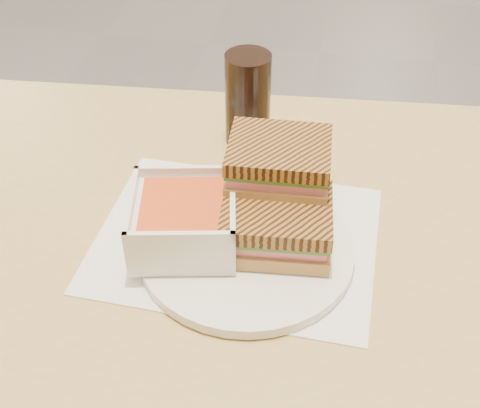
% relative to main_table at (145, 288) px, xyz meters
% --- Properties ---
extents(main_table, '(1.25, 0.79, 0.75)m').
position_rel_main_table_xyz_m(main_table, '(0.00, 0.00, 0.00)').
color(main_table, tan).
rests_on(main_table, ground).
extents(tray_liner, '(0.36, 0.28, 0.00)m').
position_rel_main_table_xyz_m(tray_liner, '(0.13, 0.00, 0.11)').
color(tray_liner, white).
rests_on(tray_liner, main_table).
extents(plate, '(0.26, 0.26, 0.01)m').
position_rel_main_table_xyz_m(plate, '(0.15, -0.02, 0.12)').
color(plate, white).
rests_on(plate, tray_liner).
extents(soup_bowl, '(0.15, 0.15, 0.07)m').
position_rel_main_table_xyz_m(soup_bowl, '(0.07, -0.02, 0.16)').
color(soup_bowl, white).
rests_on(soup_bowl, plate).
extents(panini_lower, '(0.14, 0.12, 0.06)m').
position_rel_main_table_xyz_m(panini_lower, '(0.18, -0.01, 0.16)').
color(panini_lower, tan).
rests_on(panini_lower, plate).
extents(panini_upper, '(0.13, 0.11, 0.06)m').
position_rel_main_table_xyz_m(panini_upper, '(0.18, 0.05, 0.21)').
color(panini_upper, tan).
rests_on(panini_upper, panini_lower).
extents(cola_glass, '(0.07, 0.07, 0.14)m').
position_rel_main_table_xyz_m(cola_glass, '(0.11, 0.22, 0.19)').
color(cola_glass, black).
rests_on(cola_glass, main_table).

